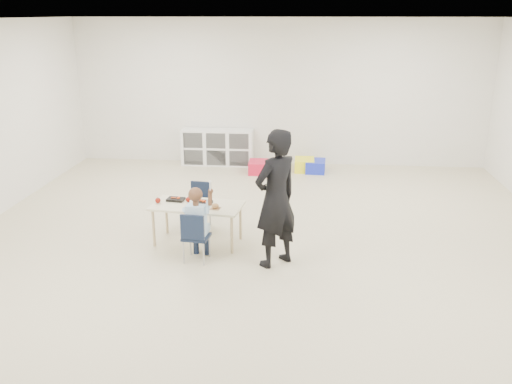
# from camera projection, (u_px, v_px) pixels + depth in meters

# --- Properties ---
(room) EXTENTS (9.00, 9.02, 2.80)m
(room) POSITION_uv_depth(u_px,v_px,m) (260.00, 148.00, 6.21)
(room) COLOR beige
(room) RESTS_ON ground
(table) EXTENTS (1.22, 0.71, 0.53)m
(table) POSITION_uv_depth(u_px,v_px,m) (198.00, 223.00, 7.04)
(table) COLOR #FAF0C8
(table) RESTS_ON ground
(chair_near) EXTENTS (0.34, 0.32, 0.64)m
(chair_near) POSITION_uv_depth(u_px,v_px,m) (196.00, 236.00, 6.52)
(chair_near) COLOR #111B34
(chair_near) RESTS_ON ground
(chair_far) EXTENTS (0.34, 0.32, 0.64)m
(chair_far) POSITION_uv_depth(u_px,v_px,m) (199.00, 206.00, 7.52)
(chair_far) COLOR #111B34
(chair_far) RESTS_ON ground
(child) EXTENTS (0.47, 0.47, 1.00)m
(child) POSITION_uv_depth(u_px,v_px,m) (196.00, 222.00, 6.46)
(child) COLOR #B0D0EE
(child) RESTS_ON chair_near
(lunch_tray_near) EXTENTS (0.24, 0.19, 0.03)m
(lunch_tray_near) POSITION_uv_depth(u_px,v_px,m) (203.00, 203.00, 6.98)
(lunch_tray_near) COLOR black
(lunch_tray_near) RESTS_ON table
(lunch_tray_far) EXTENTS (0.24, 0.19, 0.03)m
(lunch_tray_far) POSITION_uv_depth(u_px,v_px,m) (176.00, 199.00, 7.11)
(lunch_tray_far) COLOR black
(lunch_tray_far) RESTS_ON table
(milk_carton) EXTENTS (0.08, 0.08, 0.10)m
(milk_carton) POSITION_uv_depth(u_px,v_px,m) (193.00, 204.00, 6.81)
(milk_carton) COLOR white
(milk_carton) RESTS_ON table
(bread_roll) EXTENTS (0.09, 0.09, 0.07)m
(bread_roll) POSITION_uv_depth(u_px,v_px,m) (215.00, 206.00, 6.80)
(bread_roll) COLOR #B37A49
(bread_roll) RESTS_ON table
(apple_near) EXTENTS (0.07, 0.07, 0.07)m
(apple_near) POSITION_uv_depth(u_px,v_px,m) (189.00, 199.00, 7.04)
(apple_near) COLOR maroon
(apple_near) RESTS_ON table
(apple_far) EXTENTS (0.07, 0.07, 0.07)m
(apple_far) POSITION_uv_depth(u_px,v_px,m) (158.00, 200.00, 7.00)
(apple_far) COLOR maroon
(apple_far) RESTS_ON table
(cubby_shelf) EXTENTS (1.40, 0.40, 0.70)m
(cubby_shelf) POSITION_uv_depth(u_px,v_px,m) (218.00, 147.00, 10.69)
(cubby_shelf) COLOR white
(cubby_shelf) RESTS_ON ground
(adult) EXTENTS (0.70, 0.70, 1.65)m
(adult) POSITION_uv_depth(u_px,v_px,m) (276.00, 199.00, 6.27)
(adult) COLOR black
(adult) RESTS_ON ground
(bin_red) EXTENTS (0.37, 0.47, 0.22)m
(bin_red) POSITION_uv_depth(u_px,v_px,m) (258.00, 167.00, 10.19)
(bin_red) COLOR red
(bin_red) RESTS_ON ground
(bin_yellow) EXTENTS (0.37, 0.47, 0.23)m
(bin_yellow) POSITION_uv_depth(u_px,v_px,m) (304.00, 165.00, 10.33)
(bin_yellow) COLOR #FDF51A
(bin_yellow) RESTS_ON ground
(bin_blue) EXTENTS (0.39, 0.48, 0.22)m
(bin_blue) POSITION_uv_depth(u_px,v_px,m) (316.00, 166.00, 10.25)
(bin_blue) COLOR #1A2AC3
(bin_blue) RESTS_ON ground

